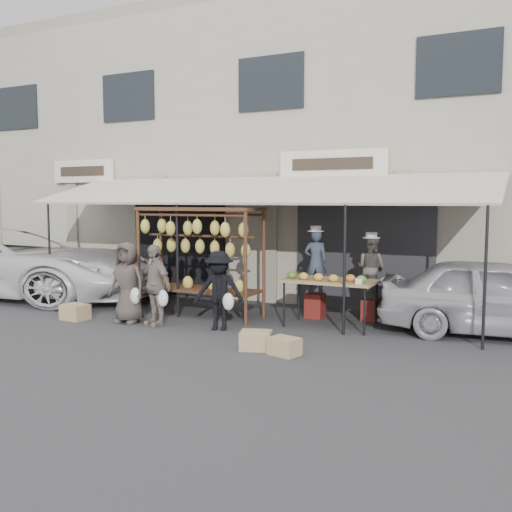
% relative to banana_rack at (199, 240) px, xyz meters
% --- Properties ---
extents(ground_plane, '(90.00, 90.00, 0.00)m').
position_rel_banana_rack_xyz_m(ground_plane, '(0.65, -1.40, -1.57)').
color(ground_plane, '#2D2D30').
extents(shophouse, '(24.00, 6.15, 7.30)m').
position_rel_banana_rack_xyz_m(shophouse, '(0.65, 5.09, 2.08)').
color(shophouse, '#ABA593').
rests_on(shophouse, ground_plane).
extents(awning, '(10.00, 2.35, 2.92)m').
position_rel_banana_rack_xyz_m(awning, '(0.66, 0.88, 1.01)').
color(awning, beige).
rests_on(awning, ground_plane).
extents(banana_rack, '(2.60, 0.90, 2.24)m').
position_rel_banana_rack_xyz_m(banana_rack, '(0.00, 0.00, 0.00)').
color(banana_rack, '#482C1A').
rests_on(banana_rack, ground_plane).
extents(produce_table, '(1.70, 0.90, 1.04)m').
position_rel_banana_rack_xyz_m(produce_table, '(2.72, 0.18, -0.70)').
color(produce_table, tan).
rests_on(produce_table, ground_plane).
extents(vendor_left, '(0.54, 0.42, 1.30)m').
position_rel_banana_rack_xyz_m(vendor_left, '(2.18, 0.94, -0.43)').
color(vendor_left, '#353E51').
rests_on(vendor_left, stool_left).
extents(vendor_right, '(0.72, 0.63, 1.25)m').
position_rel_banana_rack_xyz_m(vendor_right, '(3.27, 1.09, -0.52)').
color(vendor_right, '#534F4A').
rests_on(vendor_right, stool_right).
extents(customer_left, '(0.78, 0.51, 1.58)m').
position_rel_banana_rack_xyz_m(customer_left, '(-0.92, -1.12, -0.78)').
color(customer_left, '#403834').
rests_on(customer_left, ground_plane).
extents(customer_mid, '(0.98, 0.65, 1.55)m').
position_rel_banana_rack_xyz_m(customer_mid, '(-0.30, -1.11, -0.79)').
color(customer_mid, gray).
rests_on(customer_mid, ground_plane).
extents(customer_right, '(1.05, 0.78, 1.46)m').
position_rel_banana_rack_xyz_m(customer_right, '(0.98, -0.89, -0.84)').
color(customer_right, black).
rests_on(customer_right, ground_plane).
extents(stool_left, '(0.36, 0.36, 0.49)m').
position_rel_banana_rack_xyz_m(stool_left, '(2.18, 0.94, -1.32)').
color(stool_left, maroon).
rests_on(stool_left, ground_plane).
extents(stool_right, '(0.34, 0.34, 0.42)m').
position_rel_banana_rack_xyz_m(stool_right, '(3.27, 1.09, -1.36)').
color(stool_right, maroon).
rests_on(stool_right, ground_plane).
extents(crate_near_a, '(0.58, 0.51, 0.29)m').
position_rel_banana_rack_xyz_m(crate_near_a, '(2.19, -1.84, -1.42)').
color(crate_near_a, tan).
rests_on(crate_near_a, ground_plane).
extents(crate_near_b, '(0.52, 0.44, 0.27)m').
position_rel_banana_rack_xyz_m(crate_near_b, '(2.73, -1.94, -1.43)').
color(crate_near_b, tan).
rests_on(crate_near_b, ground_plane).
extents(crate_far, '(0.54, 0.43, 0.31)m').
position_rel_banana_rack_xyz_m(crate_far, '(-2.05, -1.37, -1.41)').
color(crate_far, tan).
rests_on(crate_far, ground_plane).
extents(sedan, '(4.22, 2.08, 1.38)m').
position_rel_banana_rack_xyz_m(sedan, '(5.60, 0.86, -0.88)').
color(sedan, '#A5A5AA').
rests_on(sedan, ground_plane).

